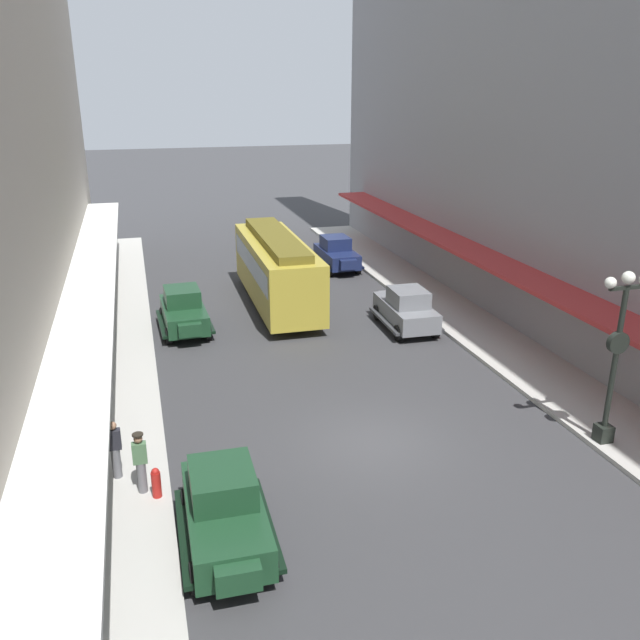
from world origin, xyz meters
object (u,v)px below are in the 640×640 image
lamp_post_with_clock (616,351)px  pedestrian_1 (140,462)px  pedestrian_0 (115,449)px  parked_car_1 (337,253)px  parked_car_2 (225,508)px  parked_car_3 (184,310)px  parked_car_0 (406,308)px  streetcar (277,267)px  fire_hydrant (156,482)px

lamp_post_with_clock → pedestrian_1: (-13.09, 0.99, -1.97)m
lamp_post_with_clock → pedestrian_0: size_ratio=3.15×
parked_car_1 → pedestrian_1: size_ratio=2.56×
lamp_post_with_clock → pedestrian_0: lamp_post_with_clock is taller
parked_car_2 → parked_car_3: size_ratio=1.00×
parked_car_0 → pedestrian_1: bearing=-139.2°
pedestrian_1 → parked_car_2: bearing=-53.5°
parked_car_3 → streetcar: streetcar is taller
fire_hydrant → pedestrian_0: size_ratio=0.50×
parked_car_2 → pedestrian_0: size_ratio=2.61×
parked_car_2 → pedestrian_1: size_ratio=2.56×
parked_car_0 → lamp_post_with_clock: size_ratio=0.83×
parked_car_1 → parked_car_3: (-9.29, -7.97, 0.00)m
parked_car_3 → lamp_post_with_clock: 17.26m
parked_car_1 → fire_hydrant: bearing=-118.3°
parked_car_3 → pedestrian_0: 11.57m
streetcar → pedestrian_1: size_ratio=5.77×
parked_car_1 → pedestrian_0: bearing=-121.9°
fire_hydrant → pedestrian_1: 0.65m
streetcar → lamp_post_with_clock: bearing=-67.3°
pedestrian_1 → streetcar: bearing=65.2°
parked_car_2 → lamp_post_with_clock: size_ratio=0.83×
parked_car_3 → pedestrian_1: (-2.06, -12.13, 0.07)m
parked_car_0 → streetcar: size_ratio=0.45×
parked_car_1 → parked_car_3: bearing=-139.4°
lamp_post_with_clock → parked_car_3: bearing=130.1°
lamp_post_with_clock → pedestrian_0: bearing=172.3°
parked_car_1 → parked_car_2: size_ratio=1.00×
pedestrian_1 → parked_car_3: bearing=80.3°
parked_car_3 → streetcar: (4.59, 2.28, 0.96)m
parked_car_2 → parked_car_3: bearing=88.9°
parked_car_2 → lamp_post_with_clock: bearing=7.2°
parked_car_2 → pedestrian_1: 3.02m
parked_car_1 → parked_car_2: bearing=-113.0°
streetcar → fire_hydrant: bearing=-113.2°
streetcar → pedestrian_0: size_ratio=5.87×
pedestrian_1 → parked_car_0: bearing=40.8°
lamp_post_with_clock → fire_hydrant: (-12.75, 0.66, -2.42)m
parked_car_1 → parked_car_2: 24.47m
lamp_post_with_clock → pedestrian_1: lamp_post_with_clock is taller
lamp_post_with_clock → fire_hydrant: bearing=177.0°
parked_car_1 → lamp_post_with_clock: (1.73, -21.09, 2.04)m
parked_car_0 → parked_car_3: same height
parked_car_1 → parked_car_3: size_ratio=0.99×
streetcar → fire_hydrant: streetcar is taller
parked_car_3 → lamp_post_with_clock: lamp_post_with_clock is taller
fire_hydrant → parked_car_1: bearing=61.7°
parked_car_0 → pedestrian_0: (-11.97, -8.92, 0.05)m
parked_car_1 → lamp_post_with_clock: 21.26m
fire_hydrant → pedestrian_0: (-0.97, 1.21, 0.43)m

